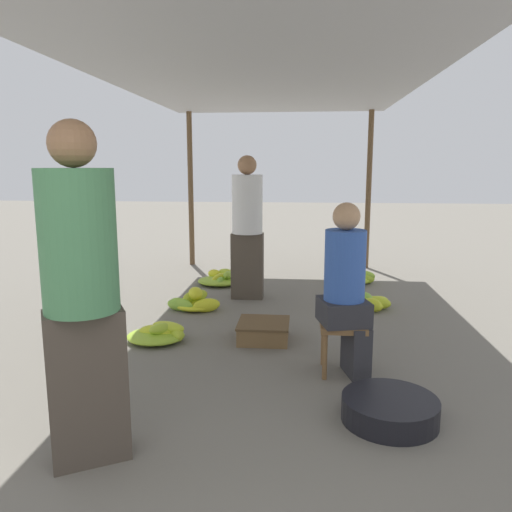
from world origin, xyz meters
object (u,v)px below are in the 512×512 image
Objects in this scene: basin_black at (390,409)px; banana_pile_right_0 at (369,302)px; stool at (343,333)px; crate_near at (264,331)px; vendor_foreground at (82,292)px; vendor_seated at (347,287)px; banana_pile_left_1 at (221,279)px; banana_pile_right_1 at (353,276)px; shopper_walking_mid at (247,226)px; banana_pile_left_0 at (193,302)px; banana_pile_left_2 at (160,334)px.

banana_pile_right_0 is at bearing 85.40° from basin_black.
stool is 1.89m from banana_pile_right_0.
crate_near is at bearing 122.64° from basin_black.
vendor_foreground is at bearing -121.16° from banana_pile_right_0.
vendor_seated is 2.19× the size of basin_black.
banana_pile_left_1 is at bearing 114.78° from basin_black.
basin_black is 0.99× the size of banana_pile_right_1.
stool reaches higher than basin_black.
shopper_walking_mid is at bearing 168.54° from banana_pile_right_0.
banana_pile_right_1 is (1.85, 1.43, 0.01)m from banana_pile_left_0.
shopper_walking_mid is at bearing 47.28° from banana_pile_left_0.
banana_pile_right_1 is (1.94, 2.41, 0.03)m from banana_pile_left_2.
basin_black is 1.29× the size of crate_near.
banana_pile_right_1 is 2.51m from crate_near.
basin_black is at bearing -65.22° from banana_pile_left_1.
banana_pile_left_1 is at bearing 89.28° from vendor_foreground.
basin_black is 3.67m from banana_pile_right_1.
banana_pile_left_1 reaches higher than banana_pile_left_2.
banana_pile_right_1 is at bearing 37.61° from banana_pile_left_0.
banana_pile_left_2 is (-1.80, 1.26, -0.00)m from basin_black.
banana_pile_left_1 is 2.24m from banana_pile_left_2.
banana_pile_right_0 is 1.63m from shopper_walking_mid.
banana_pile_left_2 is 1.05× the size of banana_pile_right_0.
crate_near is at bearing -133.22° from banana_pile_right_0.
basin_black is (0.24, -0.72, -0.24)m from stool.
vendor_seated is (1.44, 1.26, -0.25)m from vendor_foreground.
banana_pile_left_0 is at bearing -171.37° from banana_pile_right_0.
shopper_walking_mid is at bearing 68.42° from banana_pile_left_2.
crate_near is (-0.66, 0.67, -0.58)m from vendor_seated.
crate_near is (0.78, 1.93, -0.83)m from vendor_foreground.
banana_pile_left_1 is (-1.39, 2.78, -0.60)m from vendor_seated.
banana_pile_left_1 is 1.21× the size of banana_pile_right_0.
banana_pile_left_0 is at bearing -132.72° from shopper_walking_mid.
vendor_foreground is at bearing -111.99° from crate_near.
vendor_foreground is at bearing -161.75° from basin_black.
banana_pile_right_0 is 0.32× the size of shopper_walking_mid.
vendor_foreground is 3.70m from banana_pile_right_0.
vendor_seated is 2.08× the size of banana_pile_left_0.
vendor_seated is 3.16m from banana_pile_left_1.
vendor_seated is (0.02, -0.00, 0.35)m from stool.
shopper_walking_mid is (0.47, 3.36, -0.05)m from vendor_foreground.
shopper_walking_mid is (-0.97, 2.10, 0.20)m from vendor_seated.
shopper_walking_mid is at bearing -147.16° from banana_pile_right_1.
vendor_foreground is 2.75× the size of banana_pile_left_1.
stool reaches higher than banana_pile_left_2.
banana_pile_left_2 is (-0.19, -2.23, 0.00)m from banana_pile_left_1.
banana_pile_right_0 is (2.01, 1.28, -0.01)m from banana_pile_left_2.
stool is at bearing -45.72° from crate_near.
vendor_foreground reaches higher than crate_near.
stool is 3.10m from banana_pile_left_1.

